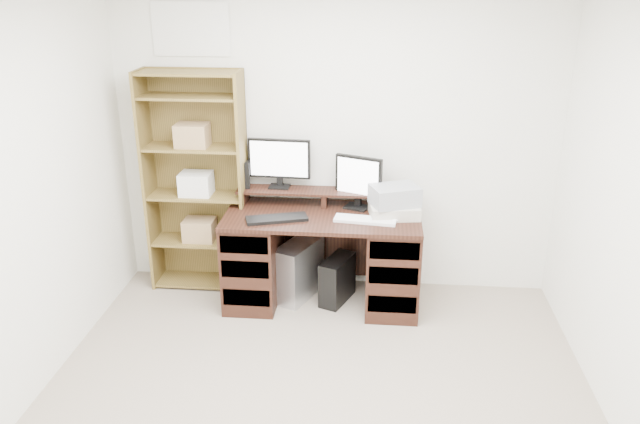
# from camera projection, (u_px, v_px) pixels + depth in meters

# --- Properties ---
(room) EXTENTS (3.54, 4.04, 2.54)m
(room) POSITION_uv_depth(u_px,v_px,m) (307.00, 242.00, 3.08)
(room) COLOR gray
(room) RESTS_ON ground
(desk) EXTENTS (1.50, 0.70, 0.75)m
(desk) POSITION_uv_depth(u_px,v_px,m) (322.00, 256.00, 4.92)
(desk) COLOR black
(desk) RESTS_ON ground
(riser_shelf) EXTENTS (1.40, 0.22, 0.12)m
(riser_shelf) POSITION_uv_depth(u_px,v_px,m) (325.00, 193.00, 4.94)
(riser_shelf) COLOR black
(riser_shelf) RESTS_ON desk
(monitor_wide) EXTENTS (0.50, 0.14, 0.39)m
(monitor_wide) POSITION_uv_depth(u_px,v_px,m) (279.00, 161.00, 4.93)
(monitor_wide) COLOR black
(monitor_wide) RESTS_ON riser_shelf
(monitor_small) EXTENTS (0.37, 0.21, 0.42)m
(monitor_small) POSITION_uv_depth(u_px,v_px,m) (358.00, 180.00, 4.84)
(monitor_small) COLOR black
(monitor_small) RESTS_ON desk
(speaker) EXTENTS (0.10, 0.10, 0.22)m
(speaker) POSITION_uv_depth(u_px,v_px,m) (244.00, 175.00, 4.96)
(speaker) COLOR black
(speaker) RESTS_ON riser_shelf
(keyboard_black) EXTENTS (0.48, 0.28, 0.03)m
(keyboard_black) POSITION_uv_depth(u_px,v_px,m) (277.00, 219.00, 4.66)
(keyboard_black) COLOR black
(keyboard_black) RESTS_ON desk
(keyboard_white) EXTENTS (0.47, 0.19, 0.02)m
(keyboard_white) POSITION_uv_depth(u_px,v_px,m) (365.00, 220.00, 4.65)
(keyboard_white) COLOR white
(keyboard_white) RESTS_ON desk
(mouse) EXTENTS (0.09, 0.07, 0.03)m
(mouse) POSITION_uv_depth(u_px,v_px,m) (394.00, 220.00, 4.64)
(mouse) COLOR white
(mouse) RESTS_ON desk
(printer) EXTENTS (0.40, 0.32, 0.09)m
(printer) POSITION_uv_depth(u_px,v_px,m) (394.00, 210.00, 4.73)
(printer) COLOR #BCB5A3
(printer) RESTS_ON desk
(basket) EXTENTS (0.41, 0.36, 0.15)m
(basket) POSITION_uv_depth(u_px,v_px,m) (395.00, 195.00, 4.69)
(basket) COLOR #90959A
(basket) RESTS_ON printer
(tower_silver) EXTENTS (0.38, 0.52, 0.47)m
(tower_silver) POSITION_uv_depth(u_px,v_px,m) (299.00, 270.00, 5.04)
(tower_silver) COLOR silver
(tower_silver) RESTS_ON ground
(tower_black) EXTENTS (0.29, 0.40, 0.37)m
(tower_black) POSITION_uv_depth(u_px,v_px,m) (337.00, 280.00, 4.99)
(tower_black) COLOR black
(tower_black) RESTS_ON ground
(bookshelf) EXTENTS (0.80, 0.30, 1.80)m
(bookshelf) POSITION_uv_depth(u_px,v_px,m) (197.00, 181.00, 5.01)
(bookshelf) COLOR olive
(bookshelf) RESTS_ON ground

